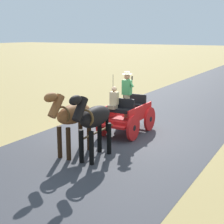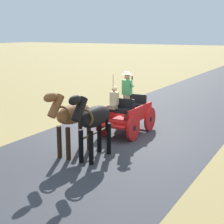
% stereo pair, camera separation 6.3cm
% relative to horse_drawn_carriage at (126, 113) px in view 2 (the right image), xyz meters
% --- Properties ---
extents(ground_plane, '(200.00, 200.00, 0.00)m').
position_rel_horse_drawn_carriage_xyz_m(ground_plane, '(-0.31, 0.19, -0.82)').
color(ground_plane, tan).
extents(road_surface, '(6.74, 160.00, 0.01)m').
position_rel_horse_drawn_carriage_xyz_m(road_surface, '(-0.31, 0.19, -0.81)').
color(road_surface, '#38383D').
rests_on(road_surface, ground).
extents(horse_drawn_carriage, '(1.44, 4.50, 2.50)m').
position_rel_horse_drawn_carriage_xyz_m(horse_drawn_carriage, '(0.00, 0.00, 0.00)').
color(horse_drawn_carriage, red).
rests_on(horse_drawn_carriage, ground).
extents(horse_near_side, '(0.59, 2.13, 2.21)m').
position_rel_horse_drawn_carriage_xyz_m(horse_near_side, '(-0.43, 3.03, 0.51)').
color(horse_near_side, black).
rests_on(horse_near_side, ground).
extents(horse_off_side, '(0.63, 2.13, 2.21)m').
position_rel_horse_drawn_carriage_xyz_m(horse_off_side, '(0.39, 3.03, 0.51)').
color(horse_off_side, brown).
rests_on(horse_off_side, ground).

